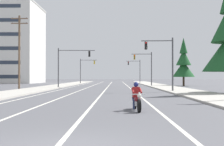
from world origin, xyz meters
name	(u,v)px	position (x,y,z in m)	size (l,w,h in m)	color
lane_stripe_center	(108,86)	(-0.11, 45.00, 0.00)	(0.16, 100.00, 0.01)	beige
lane_stripe_left	(91,86)	(-3.21, 45.00, 0.00)	(0.16, 100.00, 0.01)	beige
lane_stripe_right	(128,86)	(3.46, 45.00, 0.00)	(0.16, 100.00, 0.01)	beige
lane_stripe_far_left	(75,86)	(-6.11, 45.00, 0.00)	(0.16, 100.00, 0.01)	beige
sidewalk_kerb_right	(165,87)	(9.23, 40.00, 0.07)	(4.40, 110.00, 0.14)	#ADA89E
sidewalk_kerb_left	(51,87)	(-9.23, 40.00, 0.07)	(4.40, 110.00, 0.14)	#ADA89E
motorcycle_with_rider	(137,99)	(2.39, 8.14, 0.59)	(0.70, 2.19, 1.46)	black
traffic_signal_near_right	(164,57)	(6.78, 26.37, 4.02)	(3.66, 0.37, 6.20)	#47474C
traffic_signal_near_left	(69,61)	(-6.00, 38.27, 4.15)	(5.76, 0.59, 6.20)	#47474C
traffic_signal_mid_right	(146,64)	(6.72, 45.76, 4.02)	(3.71, 0.37, 6.20)	#47474C
traffic_signal_mid_left	(85,67)	(-6.38, 64.68, 4.05)	(4.14, 0.37, 6.20)	#47474C
traffic_signal_far_right	(136,68)	(6.58, 69.47, 4.02)	(3.69, 0.37, 6.20)	#47474C
utility_pole_left_near	(19,50)	(-11.64, 31.74, 5.36)	(2.29, 0.26, 9.94)	brown
conifer_tree_right_verge_far	(184,64)	(14.03, 47.87, 4.18)	(4.14, 4.14, 9.12)	#423023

